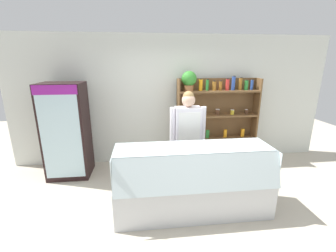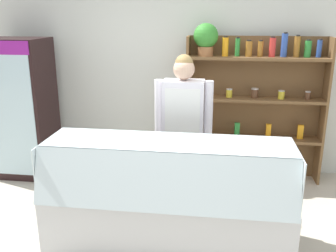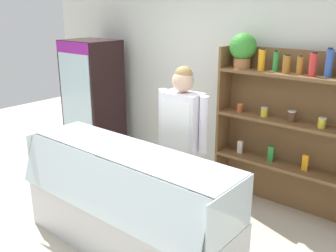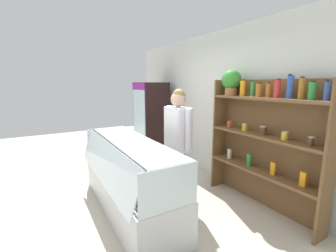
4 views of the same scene
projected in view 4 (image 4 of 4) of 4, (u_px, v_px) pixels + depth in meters
The scene contains 6 objects.
ground_plane at pixel (124, 209), 3.21m from camera, with size 12.00×12.00×0.00m, color beige.
back_wall at pixel (231, 108), 3.96m from camera, with size 6.80×0.10×2.70m, color silver.
drinks_fridge at pixel (151, 119), 5.54m from camera, with size 0.76×0.64×1.80m.
shelving_unit at pixel (260, 129), 3.17m from camera, with size 1.72×0.30×1.98m.
deli_display_case at pixel (129, 189), 3.16m from camera, with size 2.22×0.75×1.01m.
shop_clerk at pixel (178, 135), 3.35m from camera, with size 0.62×0.25×1.69m.
Camera 4 is at (2.84, -0.94, 1.76)m, focal length 24.00 mm.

